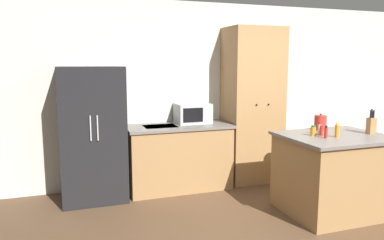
% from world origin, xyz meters
% --- Properties ---
extents(ground_plane, '(14.00, 14.00, 0.00)m').
position_xyz_m(ground_plane, '(0.00, 0.00, 0.00)').
color(ground_plane, brown).
extents(wall_back, '(7.20, 0.06, 2.60)m').
position_xyz_m(wall_back, '(0.00, 2.33, 1.30)').
color(wall_back, beige).
rests_on(wall_back, ground_plane).
extents(refrigerator, '(0.79, 0.72, 1.70)m').
position_xyz_m(refrigerator, '(-2.25, 1.95, 0.85)').
color(refrigerator, black).
rests_on(refrigerator, ground_plane).
extents(back_counter, '(1.44, 0.67, 0.89)m').
position_xyz_m(back_counter, '(-1.10, 1.98, 0.45)').
color(back_counter, '#9E7547').
rests_on(back_counter, ground_plane).
extents(pantry_cabinet, '(0.79, 0.61, 2.24)m').
position_xyz_m(pantry_cabinet, '(0.05, 2.01, 1.12)').
color(pantry_cabinet, '#9E7547').
rests_on(pantry_cabinet, ground_plane).
extents(kitchen_island, '(1.19, 0.98, 0.92)m').
position_xyz_m(kitchen_island, '(0.37, 0.58, 0.46)').
color(kitchen_island, '#9E7547').
rests_on(kitchen_island, ground_plane).
extents(microwave, '(0.47, 0.37, 0.28)m').
position_xyz_m(microwave, '(-0.85, 2.10, 1.03)').
color(microwave, '#B2B5B7').
rests_on(microwave, back_counter).
extents(knife_block, '(0.09, 0.07, 0.29)m').
position_xyz_m(knife_block, '(0.81, 0.51, 1.02)').
color(knife_block, '#9E7547').
rests_on(knife_block, kitchen_island).
extents(spice_bottle_tall_dark, '(0.04, 0.04, 0.15)m').
position_xyz_m(spice_bottle_tall_dark, '(0.21, 0.68, 0.99)').
color(spice_bottle_tall_dark, beige).
rests_on(spice_bottle_tall_dark, kitchen_island).
extents(spice_bottle_short_red, '(0.06, 0.06, 0.12)m').
position_xyz_m(spice_bottle_short_red, '(0.10, 0.64, 0.97)').
color(spice_bottle_short_red, orange).
rests_on(spice_bottle_short_red, kitchen_island).
extents(spice_bottle_amber_oil, '(0.04, 0.04, 0.12)m').
position_xyz_m(spice_bottle_amber_oil, '(0.19, 0.62, 0.97)').
color(spice_bottle_amber_oil, '#B2281E').
rests_on(spice_bottle_amber_oil, kitchen_island).
extents(spice_bottle_green_herb, '(0.04, 0.04, 0.14)m').
position_xyz_m(spice_bottle_green_herb, '(0.15, 0.48, 0.98)').
color(spice_bottle_green_herb, '#B2281E').
rests_on(spice_bottle_green_herb, kitchen_island).
extents(spice_bottle_pale_salt, '(0.05, 0.05, 0.17)m').
position_xyz_m(spice_bottle_pale_salt, '(0.29, 0.48, 1.00)').
color(spice_bottle_pale_salt, orange).
rests_on(spice_bottle_pale_salt, kitchen_island).
extents(kettle, '(0.15, 0.15, 0.21)m').
position_xyz_m(kettle, '(0.41, 0.92, 1.01)').
color(kettle, '#B72D28').
rests_on(kettle, kitchen_island).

